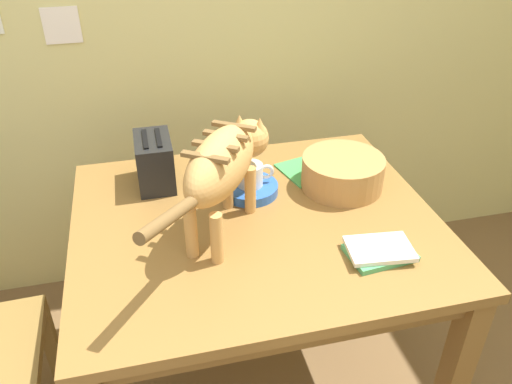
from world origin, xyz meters
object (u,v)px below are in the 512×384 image
object	(u,v)px
saucer_bowl	(250,189)
wicker_basket	(343,172)
toaster	(155,161)
dining_table	(256,242)
coffee_mug	(251,175)
magazine	(318,167)
cat	(225,163)
book_stack	(380,251)

from	to	relation	value
saucer_bowl	wicker_basket	world-z (taller)	wicker_basket
toaster	dining_table	bearing A→B (deg)	-45.71
coffee_mug	magazine	world-z (taller)	coffee_mug
saucer_bowl	wicker_basket	distance (m)	0.32
saucer_bowl	wicker_basket	size ratio (longest dim) A/B	0.68
coffee_mug	magazine	bearing A→B (deg)	21.00
dining_table	toaster	xyz separation A→B (m)	(-0.28, 0.29, 0.18)
cat	toaster	world-z (taller)	cat
coffee_mug	book_stack	distance (m)	0.50
cat	coffee_mug	bearing A→B (deg)	89.23
magazine	book_stack	distance (m)	0.52
magazine	book_stack	size ratio (longest dim) A/B	1.37
toaster	magazine	bearing A→B (deg)	-3.22
magazine	toaster	size ratio (longest dim) A/B	1.35
coffee_mug	wicker_basket	size ratio (longest dim) A/B	0.45
magazine	wicker_basket	distance (m)	0.15
saucer_bowl	toaster	size ratio (longest dim) A/B	0.95
saucer_bowl	magazine	xyz separation A→B (m)	(0.28, 0.11, -0.01)
saucer_bowl	toaster	xyz separation A→B (m)	(-0.30, 0.14, 0.07)
book_stack	toaster	distance (m)	0.80
book_stack	saucer_bowl	bearing A→B (deg)	124.71
cat	wicker_basket	size ratio (longest dim) A/B	2.24
dining_table	magazine	bearing A→B (deg)	41.11
dining_table	magazine	xyz separation A→B (m)	(0.30, 0.26, 0.09)
magazine	toaster	world-z (taller)	toaster
saucer_bowl	magazine	distance (m)	0.30
saucer_bowl	magazine	size ratio (longest dim) A/B	0.70
cat	coffee_mug	xyz separation A→B (m)	(0.11, 0.17, -0.15)
cat	magazine	distance (m)	0.53
saucer_bowl	book_stack	distance (m)	0.50
magazine	wicker_basket	xyz separation A→B (m)	(0.03, -0.14, 0.05)
dining_table	book_stack	xyz separation A→B (m)	(0.30, -0.26, 0.11)
cat	book_stack	xyz separation A→B (m)	(0.39, -0.24, -0.21)
saucer_bowl	coffee_mug	size ratio (longest dim) A/B	1.50
wicker_basket	saucer_bowl	bearing A→B (deg)	173.94
dining_table	saucer_bowl	bearing A→B (deg)	83.98
wicker_basket	toaster	size ratio (longest dim) A/B	1.39
saucer_bowl	coffee_mug	world-z (taller)	coffee_mug
cat	toaster	bearing A→B (deg)	155.33
coffee_mug	wicker_basket	world-z (taller)	wicker_basket
cat	book_stack	size ratio (longest dim) A/B	3.15
magazine	wicker_basket	bearing A→B (deg)	-90.81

